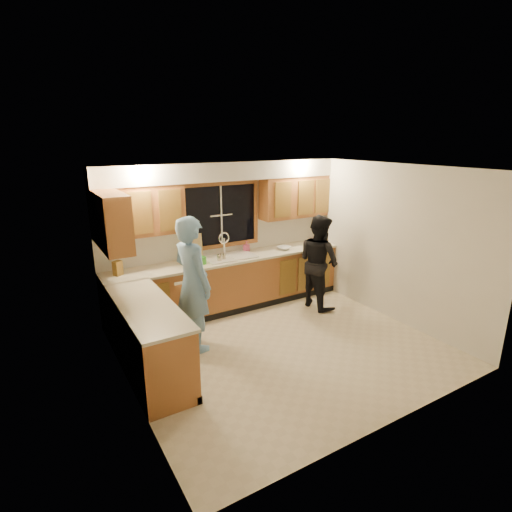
{
  "coord_description": "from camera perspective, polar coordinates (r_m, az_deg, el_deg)",
  "views": [
    {
      "loc": [
        -2.93,
        -4.19,
        2.87
      ],
      "look_at": [
        -0.05,
        0.65,
        1.2
      ],
      "focal_mm": 28.0,
      "sensor_mm": 36.0,
      "label": 1
    }
  ],
  "objects": [
    {
      "name": "floor",
      "position": [
        5.86,
        3.73,
        -12.8
      ],
      "size": [
        4.2,
        4.2,
        0.0
      ],
      "primitive_type": "plane",
      "color": "beige",
      "rests_on": "ground"
    },
    {
      "name": "ceiling",
      "position": [
        5.12,
        4.26,
        12.37
      ],
      "size": [
        4.2,
        4.2,
        0.0
      ],
      "primitive_type": "plane",
      "rotation": [
        3.14,
        0.0,
        0.0
      ],
      "color": "white"
    },
    {
      "name": "wall_back",
      "position": [
        6.95,
        -4.98,
        3.01
      ],
      "size": [
        4.2,
        0.0,
        4.2
      ],
      "primitive_type": "plane",
      "rotation": [
        1.57,
        0.0,
        0.0
      ],
      "color": "silver",
      "rests_on": "ground"
    },
    {
      "name": "wall_left",
      "position": [
        4.57,
        -18.34,
        -5.12
      ],
      "size": [
        0.0,
        3.8,
        3.8
      ],
      "primitive_type": "plane",
      "rotation": [
        1.57,
        0.0,
        1.57
      ],
      "color": "silver",
      "rests_on": "ground"
    },
    {
      "name": "wall_right",
      "position": [
        6.74,
        18.82,
        1.76
      ],
      "size": [
        0.0,
        3.8,
        3.8
      ],
      "primitive_type": "plane",
      "rotation": [
        1.57,
        0.0,
        -1.57
      ],
      "color": "silver",
      "rests_on": "ground"
    },
    {
      "name": "base_cabinets_back",
      "position": [
        6.93,
        -3.72,
        -4.01
      ],
      "size": [
        4.2,
        0.6,
        0.88
      ],
      "primitive_type": "cube",
      "color": "#A3602F",
      "rests_on": "ground"
    },
    {
      "name": "base_cabinets_left",
      "position": [
        5.27,
        -15.19,
        -11.54
      ],
      "size": [
        0.6,
        1.9,
        0.88
      ],
      "primitive_type": "cube",
      "color": "#A3602F",
      "rests_on": "ground"
    },
    {
      "name": "countertop_back",
      "position": [
        6.77,
        -3.73,
        -0.4
      ],
      "size": [
        4.2,
        0.63,
        0.04
      ],
      "primitive_type": "cube",
      "color": "beige",
      "rests_on": "base_cabinets_back"
    },
    {
      "name": "countertop_left",
      "position": [
        5.08,
        -15.42,
        -6.92
      ],
      "size": [
        0.63,
        1.9,
        0.04
      ],
      "primitive_type": "cube",
      "color": "beige",
      "rests_on": "base_cabinets_left"
    },
    {
      "name": "upper_cabinets_left",
      "position": [
        6.2,
        -16.41,
        6.18
      ],
      "size": [
        1.35,
        0.33,
        0.75
      ],
      "primitive_type": "cube",
      "color": "#A3602F",
      "rests_on": "wall_back"
    },
    {
      "name": "upper_cabinets_right",
      "position": [
        7.43,
        5.52,
        8.4
      ],
      "size": [
        1.35,
        0.33,
        0.75
      ],
      "primitive_type": "cube",
      "color": "#A3602F",
      "rests_on": "wall_back"
    },
    {
      "name": "upper_cabinets_return",
      "position": [
        5.5,
        -19.88,
        4.61
      ],
      "size": [
        0.33,
        0.9,
        0.75
      ],
      "primitive_type": "cube",
      "color": "#A3602F",
      "rests_on": "wall_left"
    },
    {
      "name": "soffit",
      "position": [
        6.62,
        -4.54,
        12.0
      ],
      "size": [
        4.2,
        0.35,
        0.3
      ],
      "primitive_type": "cube",
      "color": "silver",
      "rests_on": "wall_back"
    },
    {
      "name": "window_frame",
      "position": [
        6.87,
        -5.02,
        5.84
      ],
      "size": [
        1.44,
        0.03,
        1.14
      ],
      "color": "black",
      "rests_on": "wall_back"
    },
    {
      "name": "sink",
      "position": [
        6.79,
        -3.8,
        -0.64
      ],
      "size": [
        0.86,
        0.52,
        0.57
      ],
      "color": "silver",
      "rests_on": "countertop_back"
    },
    {
      "name": "dishwasher",
      "position": [
        6.62,
        -10.26,
        -5.55
      ],
      "size": [
        0.6,
        0.56,
        0.82
      ],
      "primitive_type": "cube",
      "color": "white",
      "rests_on": "floor"
    },
    {
      "name": "stove",
      "position": [
        4.78,
        -13.23,
        -14.34
      ],
      "size": [
        0.58,
        0.75,
        0.9
      ],
      "primitive_type": "cube",
      "color": "white",
      "rests_on": "floor"
    },
    {
      "name": "man",
      "position": [
        5.54,
        -9.05,
        -3.98
      ],
      "size": [
        0.58,
        0.77,
        1.9
      ],
      "primitive_type": "imported",
      "rotation": [
        0.0,
        0.0,
        1.77
      ],
      "color": "#70A1D4",
      "rests_on": "floor"
    },
    {
      "name": "woman",
      "position": [
        6.96,
        8.94,
        -0.8
      ],
      "size": [
        0.65,
        0.82,
        1.63
      ],
      "primitive_type": "imported",
      "rotation": [
        0.0,
        0.0,
        1.62
      ],
      "color": "black",
      "rests_on": "floor"
    },
    {
      "name": "knife_block",
      "position": [
        6.21,
        -19.15,
        -1.65
      ],
      "size": [
        0.15,
        0.14,
        0.22
      ],
      "primitive_type": "cube",
      "rotation": [
        0.0,
        0.0,
        0.52
      ],
      "color": "olive",
      "rests_on": "countertop_back"
    },
    {
      "name": "cutting_board",
      "position": [
        6.67,
        -9.04,
        1.29
      ],
      "size": [
        0.34,
        0.17,
        0.43
      ],
      "primitive_type": "cube",
      "rotation": [
        -0.21,
        0.0,
        -0.19
      ],
      "color": "tan",
      "rests_on": "countertop_back"
    },
    {
      "name": "dish_crate",
      "position": [
        6.45,
        -8.78,
        -0.65
      ],
      "size": [
        0.33,
        0.31,
        0.13
      ],
      "primitive_type": "cube",
      "rotation": [
        0.0,
        0.0,
        0.24
      ],
      "color": "green",
      "rests_on": "countertop_back"
    },
    {
      "name": "soap_bottle",
      "position": [
        7.08,
        -1.37,
        1.37
      ],
      "size": [
        0.12,
        0.12,
        0.19
      ],
      "primitive_type": "imported",
      "rotation": [
        0.0,
        0.0,
        0.42
      ],
      "color": "#D55181",
      "rests_on": "countertop_back"
    },
    {
      "name": "bowl",
      "position": [
        7.25,
        3.99,
        1.15
      ],
      "size": [
        0.29,
        0.29,
        0.06
      ],
      "primitive_type": "imported",
      "rotation": [
        0.0,
        0.0,
        0.3
      ],
      "color": "silver",
      "rests_on": "countertop_back"
    },
    {
      "name": "can_left",
      "position": [
        6.53,
        -5.25,
        -0.29
      ],
      "size": [
        0.08,
        0.08,
        0.13
      ],
      "primitive_type": "cylinder",
      "rotation": [
        0.0,
        0.0,
        0.08
      ],
      "color": "#B4A68B",
      "rests_on": "countertop_back"
    },
    {
      "name": "can_right",
      "position": [
        6.61,
        -4.6,
        -0.15
      ],
      "size": [
        0.06,
        0.06,
        0.11
      ],
      "primitive_type": "cylinder",
      "rotation": [
        0.0,
        0.0,
        -0.02
      ],
      "color": "#B4A68B",
      "rests_on": "countertop_back"
    }
  ]
}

